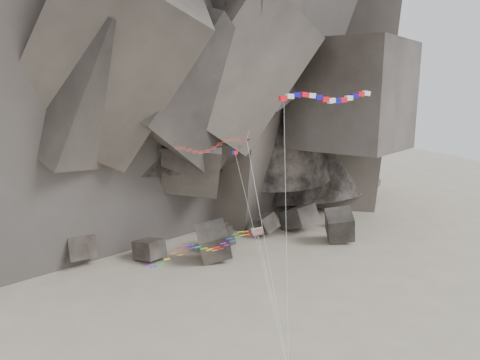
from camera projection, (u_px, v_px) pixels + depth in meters
name	position (u px, v px, depth m)	size (l,w,h in m)	color
headland	(123.00, 25.00, 103.80)	(110.00, 70.00, 84.00)	#544B44
boulder_field	(221.00, 239.00, 84.92)	(76.70, 17.23, 7.55)	#47423F
delta_kite	(208.00, 146.00, 48.38)	(9.15, 9.12, 24.10)	red
banner_kite	(327.00, 98.00, 49.55)	(12.75, 6.43, 27.92)	red
parafoil_kite	(200.00, 247.00, 44.25)	(14.20, 4.06, 14.62)	#D5C50B
pennant_kite	(247.00, 203.00, 45.26)	(4.53, 4.04, 22.54)	red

